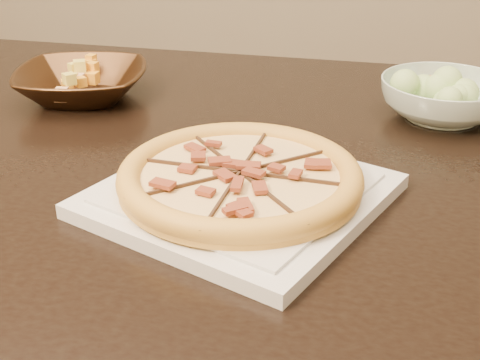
{
  "coord_description": "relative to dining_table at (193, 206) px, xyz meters",
  "views": [
    {
      "loc": [
        0.4,
        -0.76,
        1.13
      ],
      "look_at": [
        0.24,
        -0.07,
        0.78
      ],
      "focal_mm": 50.0,
      "sensor_mm": 36.0,
      "label": 1
    }
  ],
  "objects": [
    {
      "name": "salad_bowl",
      "position": [
        0.35,
        0.21,
        0.12
      ],
      "size": [
        0.25,
        0.25,
        0.06
      ],
      "primitive_type": "imported",
      "rotation": [
        0.0,
        0.0,
        0.33
      ],
      "color": "silver",
      "rests_on": "dining_table"
    },
    {
      "name": "bronze_bowl",
      "position": [
        -0.24,
        0.16,
        0.12
      ],
      "size": [
        0.26,
        0.26,
        0.05
      ],
      "primitive_type": "imported",
      "rotation": [
        0.0,
        0.0,
        0.23
      ],
      "color": "#422A17",
      "rests_on": "dining_table"
    },
    {
      "name": "salad",
      "position": [
        0.35,
        0.21,
        0.17
      ],
      "size": [
        0.08,
        0.1,
        0.04
      ],
      "color": "beige",
      "rests_on": "salad_bowl"
    },
    {
      "name": "plate",
      "position": [
        0.11,
        -0.14,
        0.1
      ],
      "size": [
        0.39,
        0.39,
        0.02
      ],
      "color": "silver",
      "rests_on": "dining_table"
    },
    {
      "name": "mixed_dish",
      "position": [
        -0.24,
        0.16,
        0.16
      ],
      "size": [
        0.08,
        0.11,
        0.03
      ],
      "color": "tan",
      "rests_on": "bronze_bowl"
    },
    {
      "name": "dining_table",
      "position": [
        0.0,
        0.0,
        0.0
      ],
      "size": [
        1.51,
        0.98,
        0.75
      ],
      "color": "black",
      "rests_on": "floor"
    },
    {
      "name": "pizza",
      "position": [
        0.11,
        -0.14,
        0.13
      ],
      "size": [
        0.29,
        0.29,
        0.03
      ],
      "color": "gold",
      "rests_on": "plate"
    }
  ]
}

